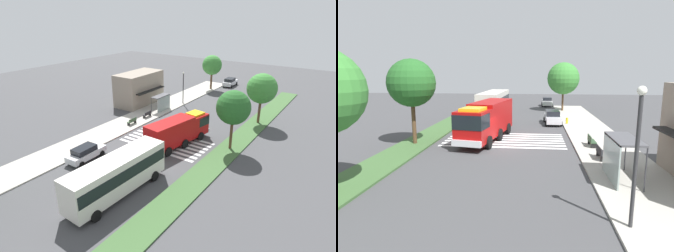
% 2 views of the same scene
% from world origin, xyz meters
% --- Properties ---
extents(ground_plane, '(120.00, 120.00, 0.00)m').
position_xyz_m(ground_plane, '(0.00, 0.00, 0.00)').
color(ground_plane, '#424244').
extents(sidewalk, '(60.00, 4.94, 0.14)m').
position_xyz_m(sidewalk, '(0.00, 8.55, 0.07)').
color(sidewalk, '#ADA89E').
rests_on(sidewalk, ground_plane).
extents(median_strip, '(60.00, 3.00, 0.14)m').
position_xyz_m(median_strip, '(0.00, -7.58, 0.07)').
color(median_strip, '#3D6033').
rests_on(median_strip, ground_plane).
extents(crosswalk, '(5.85, 10.94, 0.01)m').
position_xyz_m(crosswalk, '(-2.57, 0.00, 0.01)').
color(crosswalk, silver).
rests_on(crosswalk, ground_plane).
extents(fire_truck, '(9.94, 4.00, 3.50)m').
position_xyz_m(fire_truck, '(-2.16, -1.69, 1.98)').
color(fire_truck, '#A50C0C').
rests_on(fire_truck, ground_plane).
extents(parked_car_mid, '(4.77, 2.11, 1.64)m').
position_xyz_m(parked_car_mid, '(-11.53, 4.88, 0.85)').
color(parked_car_mid, silver).
rests_on(parked_car_mid, ground_plane).
extents(parked_car_east, '(4.62, 2.23, 1.75)m').
position_xyz_m(parked_car_east, '(29.26, 4.88, 0.90)').
color(parked_car_east, silver).
rests_on(parked_car_east, ground_plane).
extents(transit_bus, '(10.81, 3.19, 3.68)m').
position_xyz_m(transit_bus, '(-14.38, -2.74, 2.17)').
color(transit_bus, silver).
rests_on(transit_bus, ground_plane).
extents(bus_stop_shelter, '(3.50, 1.40, 2.46)m').
position_xyz_m(bus_stop_shelter, '(7.09, 7.48, 1.89)').
color(bus_stop_shelter, '#4C4C51').
rests_on(bus_stop_shelter, sidewalk).
extents(bench_near_shelter, '(1.60, 0.50, 0.90)m').
position_xyz_m(bench_near_shelter, '(3.09, 7.49, 0.59)').
color(bench_near_shelter, black).
rests_on(bench_near_shelter, sidewalk).
extents(bench_west_of_shelter, '(1.60, 0.50, 0.90)m').
position_xyz_m(bench_west_of_shelter, '(-0.54, 7.49, 0.59)').
color(bench_west_of_shelter, '#2D472D').
rests_on(bench_west_of_shelter, sidewalk).
extents(street_lamp, '(0.36, 0.36, 5.60)m').
position_xyz_m(street_lamp, '(12.39, 6.68, 3.48)').
color(street_lamp, '#2D2D30').
rests_on(street_lamp, sidewalk).
extents(storefront_building, '(8.81, 5.20, 5.58)m').
position_xyz_m(storefront_building, '(8.16, 13.21, 2.79)').
color(storefront_building, gray).
rests_on(storefront_building, ground_plane).
extents(sidewalk_tree_center, '(4.00, 4.00, 6.96)m').
position_xyz_m(sidewalk_tree_center, '(24.32, 7.08, 5.07)').
color(sidewalk_tree_center, '#513823').
rests_on(sidewalk_tree_center, sidewalk).
extents(median_tree_far_west, '(4.02, 4.02, 7.21)m').
position_xyz_m(median_tree_far_west, '(0.07, -7.58, 5.31)').
color(median_tree_far_west, '#513823').
rests_on(median_tree_far_west, median_strip).
extents(median_tree_west, '(4.32, 4.32, 7.33)m').
position_xyz_m(median_tree_west, '(10.51, -7.58, 5.29)').
color(median_tree_west, '#513823').
rests_on(median_tree_west, median_strip).
extents(fire_hydrant, '(0.28, 0.28, 0.70)m').
position_xyz_m(fire_hydrant, '(-11.15, 6.58, 0.49)').
color(fire_hydrant, gold).
rests_on(fire_hydrant, sidewalk).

